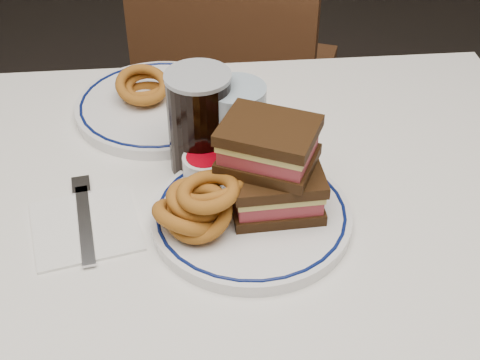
{
  "coord_description": "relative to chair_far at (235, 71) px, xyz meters",
  "views": [
    {
      "loc": [
        0.09,
        -0.65,
        1.35
      ],
      "look_at": [
        0.15,
        0.0,
        0.82
      ],
      "focal_mm": 50.0,
      "sensor_mm": 36.0,
      "label": 1
    }
  ],
  "objects": [
    {
      "name": "dining_table",
      "position": [
        -0.21,
        -0.81,
        0.13
      ],
      "size": [
        1.27,
        0.87,
        0.75
      ],
      "color": "silver",
      "rests_on": "floor"
    },
    {
      "name": "chair_far",
      "position": [
        0.0,
        0.0,
        0.0
      ],
      "size": [
        0.56,
        0.56,
        0.94
      ],
      "color": "#492817",
      "rests_on": "floor"
    },
    {
      "name": "main_plate",
      "position": [
        -0.05,
        -0.81,
        0.25
      ],
      "size": [
        0.26,
        0.26,
        0.02
      ],
      "color": "white",
      "rests_on": "dining_table"
    },
    {
      "name": "reuben_sandwich",
      "position": [
        -0.02,
        -0.8,
        0.32
      ],
      "size": [
        0.15,
        0.13,
        0.12
      ],
      "color": "black",
      "rests_on": "main_plate"
    },
    {
      "name": "onion_rings_main",
      "position": [
        -0.12,
        -0.83,
        0.29
      ],
      "size": [
        0.13,
        0.11,
        0.1
      ],
      "color": "brown",
      "rests_on": "main_plate"
    },
    {
      "name": "ketchup_ramekin",
      "position": [
        -0.1,
        -0.73,
        0.27
      ],
      "size": [
        0.06,
        0.06,
        0.04
      ],
      "color": "silver",
      "rests_on": "main_plate"
    },
    {
      "name": "beer_mug",
      "position": [
        -0.1,
        -0.68,
        0.32
      ],
      "size": [
        0.14,
        0.09,
        0.15
      ],
      "color": "black",
      "rests_on": "dining_table"
    },
    {
      "name": "water_glass",
      "position": [
        -0.06,
        -0.69,
        0.3
      ],
      "size": [
        0.08,
        0.08,
        0.13
      ],
      "primitive_type": "cylinder",
      "color": "#90A6BA",
      "rests_on": "dining_table"
    },
    {
      "name": "far_plate",
      "position": [
        -0.17,
        -0.53,
        0.25
      ],
      "size": [
        0.27,
        0.27,
        0.02
      ],
      "color": "white",
      "rests_on": "dining_table"
    },
    {
      "name": "onion_rings_far",
      "position": [
        -0.19,
        -0.52,
        0.27
      ],
      "size": [
        0.09,
        0.1,
        0.06
      ],
      "color": "brown",
      "rests_on": "far_plate"
    },
    {
      "name": "napkin_fork",
      "position": [
        -0.27,
        -0.8,
        0.24
      ],
      "size": [
        0.16,
        0.18,
        0.01
      ],
      "color": "white",
      "rests_on": "dining_table"
    }
  ]
}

